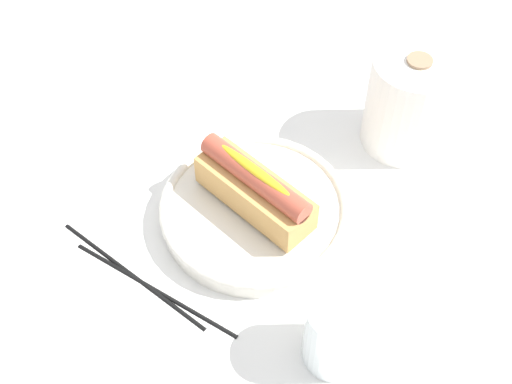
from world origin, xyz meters
TOP-DOWN VIEW (x-y plane):
  - ground_plane at (0.00, 0.00)m, footprint 2.40×2.40m
  - serving_bowl at (0.01, 0.00)m, footprint 0.23×0.23m
  - hotdog_front at (0.01, 0.00)m, footprint 0.16×0.08m
  - water_glass at (0.20, -0.03)m, footprint 0.07×0.07m
  - paper_towel_roll at (0.01, 0.24)m, footprint 0.11×0.11m
  - chopstick_near at (0.03, -0.15)m, footprint 0.20×0.09m
  - chopstick_far at (0.00, -0.16)m, footprint 0.21×0.07m

SIDE VIEW (x-z plane):
  - ground_plane at x=0.00m, z-range 0.00..0.00m
  - chopstick_near at x=0.03m, z-range 0.00..0.01m
  - chopstick_far at x=0.00m, z-range 0.00..0.01m
  - serving_bowl at x=0.01m, z-range 0.00..0.03m
  - water_glass at x=0.20m, z-range 0.00..0.09m
  - hotdog_front at x=0.01m, z-range 0.03..0.09m
  - paper_towel_roll at x=0.01m, z-range 0.00..0.13m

